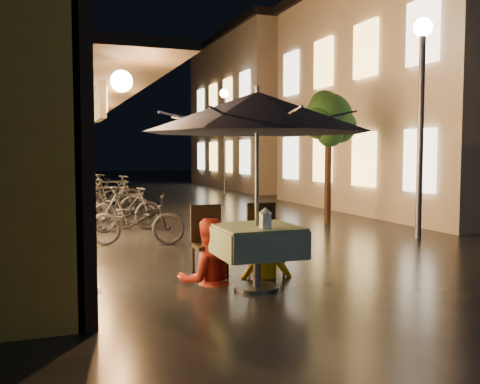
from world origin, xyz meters
name	(u,v)px	position (x,y,z in m)	size (l,w,h in m)	color
ground	(335,271)	(0.00, 0.00, 0.00)	(90.00, 90.00, 0.00)	black
east_building_near	(446,94)	(7.49, 6.50, 3.41)	(7.30, 9.30, 6.80)	#B3A491
east_building_far	(284,113)	(7.49, 18.00, 3.66)	(7.30, 10.30, 7.30)	#B3A491
street_tree	(329,120)	(2.41, 4.51, 2.42)	(1.43, 1.20, 3.15)	black
streetlamp_near	(422,87)	(3.00, 2.00, 2.92)	(0.36, 0.36, 4.23)	#59595E
streetlamp_far	(224,122)	(3.00, 14.00, 2.92)	(0.36, 0.36, 4.23)	#59595E
cafe_table	(257,241)	(-1.41, -0.53, 0.59)	(0.99, 0.99, 0.78)	#59595E
patio_umbrella	(257,112)	(-1.41, -0.53, 2.15)	(2.74, 2.74, 2.46)	#59595E
cafe_chair_left	(208,238)	(-1.81, 0.20, 0.54)	(0.42, 0.42, 0.97)	black
cafe_chair_right	(264,235)	(-1.01, 0.20, 0.54)	(0.42, 0.42, 0.97)	black
table_lantern	(265,217)	(-1.41, -0.80, 0.92)	(0.16, 0.16, 0.25)	white
person_orange	(208,219)	(-1.88, -0.01, 0.81)	(0.79, 0.62, 1.63)	red
person_yellow	(266,225)	(-1.05, 0.03, 0.70)	(0.91, 0.52, 1.41)	#EFB509
bicycle_0	(137,220)	(-2.29, 3.12, 0.45)	(0.60, 1.73, 0.91)	black
bicycle_1	(126,208)	(-2.21, 4.94, 0.48)	(0.45, 1.61, 0.97)	#222228
bicycle_2	(122,209)	(-2.25, 5.34, 0.44)	(0.58, 1.66, 0.87)	black
bicycle_3	(110,202)	(-2.42, 6.14, 0.54)	(0.50, 1.78, 1.07)	black
bicycle_4	(105,201)	(-2.41, 7.29, 0.46)	(0.61, 1.75, 0.92)	black
bicycle_5	(110,195)	(-2.21, 7.95, 0.56)	(0.53, 1.86, 1.12)	black
bicycle_6	(91,195)	(-2.58, 9.47, 0.46)	(0.61, 1.75, 0.92)	black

